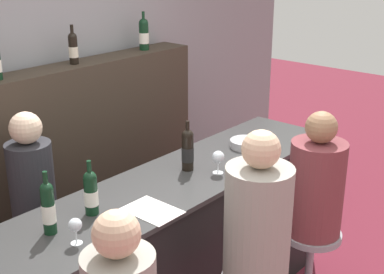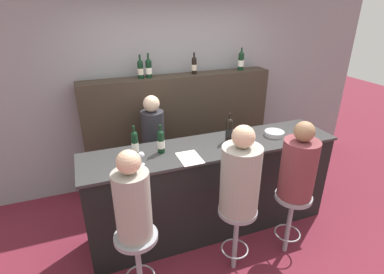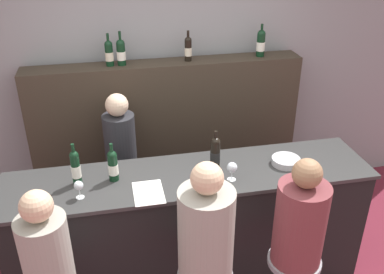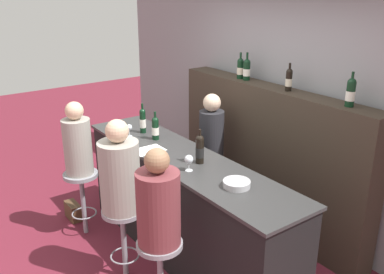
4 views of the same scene
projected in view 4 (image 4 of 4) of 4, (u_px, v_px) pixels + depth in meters
ground_plane at (159, 265)px, 4.25m from camera, size 16.00×16.00×0.00m
wall_back at (285, 111)px, 4.73m from camera, size 6.40×0.05×2.60m
bar_counter at (184, 208)px, 4.22m from camera, size 2.81×0.63×1.09m
back_bar_cabinet at (268, 157)px, 4.77m from camera, size 2.63×0.28×1.61m
wine_bottle_counter_0 at (143, 120)px, 4.64m from camera, size 0.07×0.07×0.33m
wine_bottle_counter_1 at (155, 128)px, 4.45m from camera, size 0.07×0.07×0.30m
wine_bottle_counter_2 at (200, 149)px, 3.86m from camera, size 0.08×0.08×0.32m
wine_bottle_backbar_0 at (240, 68)px, 4.84m from camera, size 0.07×0.07×0.30m
wine_bottle_backbar_1 at (247, 69)px, 4.76m from camera, size 0.08×0.08×0.31m
wine_bottle_backbar_2 at (289, 79)px, 4.29m from camera, size 0.07×0.07×0.28m
wine_bottle_backbar_3 at (351, 92)px, 3.74m from camera, size 0.08×0.08×0.31m
wine_glass_0 at (129, 128)px, 4.54m from camera, size 0.07×0.07×0.13m
wine_glass_1 at (189, 160)px, 3.71m from camera, size 0.08×0.08×0.15m
metal_bowl at (237, 184)px, 3.44m from camera, size 0.22×0.22×0.05m
tasting_menu at (149, 150)px, 4.19m from camera, size 0.21×0.30×0.00m
bar_stool_left at (82, 187)px, 4.61m from camera, size 0.37×0.37×0.73m
guest_seated_left at (77, 143)px, 4.44m from camera, size 0.29×0.29×0.79m
bar_stool_middle at (123, 225)px, 3.88m from camera, size 0.37×0.37×0.73m
guest_seated_middle at (120, 173)px, 3.70m from camera, size 0.36×0.36×0.85m
bar_stool_right at (160, 260)px, 3.40m from camera, size 0.37×0.37×0.73m
guest_seated_right at (158, 204)px, 3.23m from camera, size 0.34×0.34×0.79m
bartender at (211, 161)px, 4.94m from camera, size 0.28×0.28×1.49m
handbag at (73, 211)px, 5.05m from camera, size 0.26×0.12×0.20m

